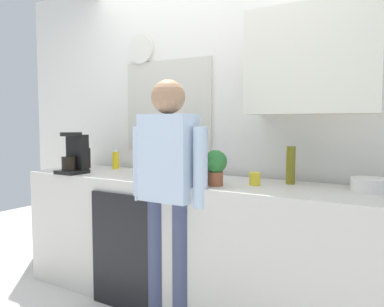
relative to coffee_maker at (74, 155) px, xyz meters
name	(u,v)px	position (x,y,z in m)	size (l,w,h in m)	color
kitchen_counter	(193,242)	(0.99, 0.21, -0.61)	(2.80, 0.64, 0.92)	beige
dishwasher_panel	(122,252)	(0.61, -0.12, -0.65)	(0.56, 0.02, 0.83)	black
back_wall_assembly	(230,118)	(1.08, 0.61, 0.29)	(4.40, 0.42, 2.60)	white
coffee_maker	(74,155)	(0.00, 0.00, 0.00)	(0.20, 0.20, 0.33)	black
bottle_olive_oil	(291,165)	(1.64, 0.37, -0.02)	(0.06, 0.06, 0.25)	olive
bottle_dark_sauce	(87,158)	(-0.19, 0.32, -0.06)	(0.06, 0.06, 0.18)	black
bottle_amber_beer	(138,161)	(0.53, 0.15, -0.03)	(0.06, 0.06, 0.23)	brown
cup_yellow_cup	(255,179)	(1.46, 0.20, -0.10)	(0.07, 0.07, 0.09)	yellow
cup_blue_mug	(205,169)	(0.95, 0.43, -0.10)	(0.08, 0.08, 0.10)	#3351B2
mixing_bowl	(370,185)	(2.13, 0.33, -0.11)	(0.22, 0.22, 0.08)	white
potted_plant	(215,165)	(1.25, 0.05, -0.01)	(0.15, 0.15, 0.23)	#9E5638
dish_soap	(116,160)	(0.07, 0.40, -0.07)	(0.06, 0.06, 0.18)	yellow
storage_canister	(159,167)	(0.76, 0.11, -0.06)	(0.14, 0.14, 0.17)	silver
person_at_sink	(169,181)	(0.99, -0.09, -0.12)	(0.57, 0.22, 1.60)	#3F4766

